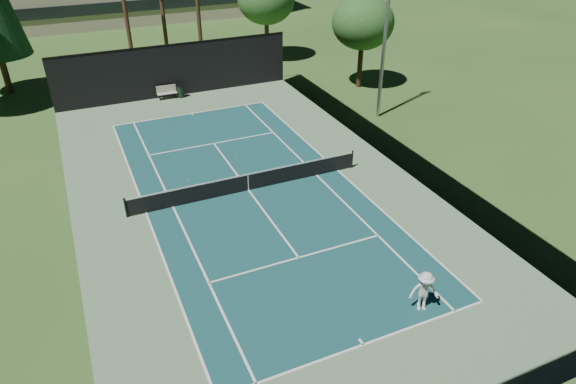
# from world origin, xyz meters

# --- Properties ---
(ground) EXTENTS (160.00, 160.00, 0.00)m
(ground) POSITION_xyz_m (0.00, 0.00, 0.00)
(ground) COLOR #315620
(ground) RESTS_ON ground
(apron_slab) EXTENTS (18.00, 32.00, 0.01)m
(apron_slab) POSITION_xyz_m (0.00, 0.00, 0.01)
(apron_slab) COLOR #63855D
(apron_slab) RESTS_ON ground
(court_surface) EXTENTS (10.97, 23.77, 0.01)m
(court_surface) POSITION_xyz_m (0.00, 0.00, 0.01)
(court_surface) COLOR #17494A
(court_surface) RESTS_ON ground
(court_lines) EXTENTS (11.07, 23.87, 0.01)m
(court_lines) POSITION_xyz_m (0.00, 0.00, 0.02)
(court_lines) COLOR white
(court_lines) RESTS_ON ground
(tennis_net) EXTENTS (12.90, 0.10, 1.10)m
(tennis_net) POSITION_xyz_m (0.00, 0.00, 0.56)
(tennis_net) COLOR black
(tennis_net) RESTS_ON ground
(fence) EXTENTS (18.04, 32.05, 4.03)m
(fence) POSITION_xyz_m (0.00, 0.06, 2.01)
(fence) COLOR black
(fence) RESTS_ON ground
(player) EXTENTS (1.31, 1.05, 1.77)m
(player) POSITION_xyz_m (3.03, -11.21, 0.88)
(player) COLOR white
(player) RESTS_ON ground
(tennis_ball_b) EXTENTS (0.07, 0.07, 0.07)m
(tennis_ball_b) POSITION_xyz_m (-2.64, 2.40, 0.04)
(tennis_ball_b) COLOR gold
(tennis_ball_b) RESTS_ON ground
(tennis_ball_c) EXTENTS (0.06, 0.06, 0.06)m
(tennis_ball_c) POSITION_xyz_m (0.69, 3.92, 0.03)
(tennis_ball_c) COLOR #CEE534
(tennis_ball_c) RESTS_ON ground
(tennis_ball_d) EXTENTS (0.08, 0.08, 0.08)m
(tennis_ball_d) POSITION_xyz_m (-4.08, 4.75, 0.04)
(tennis_ball_d) COLOR gold
(tennis_ball_d) RESTS_ON ground
(park_bench) EXTENTS (1.50, 0.45, 1.02)m
(park_bench) POSITION_xyz_m (-0.90, 15.64, 0.55)
(park_bench) COLOR #BDB59C
(park_bench) RESTS_ON ground
(trash_bin) EXTENTS (0.56, 0.56, 0.95)m
(trash_bin) POSITION_xyz_m (0.15, 15.47, 0.48)
(trash_bin) COLOR black
(trash_bin) RESTS_ON ground
(decid_tree_a) EXTENTS (5.12, 5.12, 7.62)m
(decid_tree_a) POSITION_xyz_m (10.00, 22.00, 5.42)
(decid_tree_a) COLOR #41291C
(decid_tree_a) RESTS_ON ground
(decid_tree_b) EXTENTS (4.80, 4.80, 7.14)m
(decid_tree_b) POSITION_xyz_m (14.00, 12.00, 5.08)
(decid_tree_b) COLOR #3F281B
(decid_tree_b) RESTS_ON ground
(light_pole) EXTENTS (0.90, 0.25, 12.22)m
(light_pole) POSITION_xyz_m (12.00, 6.00, 6.46)
(light_pole) COLOR #92949A
(light_pole) RESTS_ON ground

